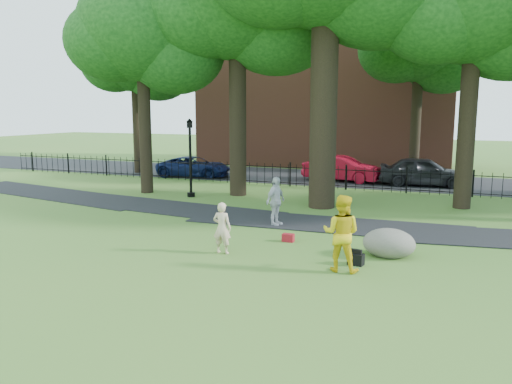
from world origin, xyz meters
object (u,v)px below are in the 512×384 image
at_px(woman, 222,228).
at_px(red_sedan, 342,169).
at_px(boulder, 389,241).
at_px(man, 341,233).
at_px(lamppost, 190,159).

distance_m(woman, red_sedan, 15.65).
distance_m(boulder, red_sedan, 14.84).
bearing_deg(boulder, man, -119.03).
xyz_separation_m(woman, red_sedan, (0.11, 15.65, -0.02)).
height_order(boulder, red_sedan, red_sedan).
distance_m(woman, lamppost, 9.68).
distance_m(woman, boulder, 4.71).
height_order(woman, red_sedan, woman).
height_order(man, lamppost, lamppost).
distance_m(man, lamppost, 12.18).
distance_m(woman, man, 3.51).
height_order(woman, lamppost, lamppost).
distance_m(lamppost, red_sedan, 9.54).
relative_size(woman, red_sedan, 0.34).
xyz_separation_m(boulder, red_sedan, (-4.36, 14.18, 0.30)).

